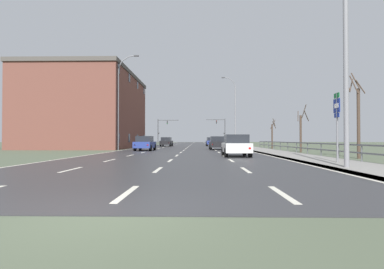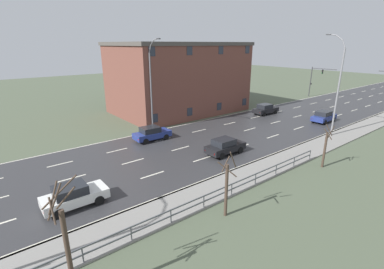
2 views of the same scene
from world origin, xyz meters
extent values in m
cube|color=#4C5642|center=(0.00, 48.00, -0.06)|extent=(160.00, 160.00, 0.12)
cube|color=#303033|center=(0.00, 60.00, 0.01)|extent=(14.00, 120.00, 0.02)
cube|color=beige|center=(-3.50, 7.40, 0.02)|extent=(0.16, 2.20, 0.01)
cube|color=beige|center=(-3.50, 12.80, 0.02)|extent=(0.16, 2.20, 0.01)
cube|color=beige|center=(-3.50, 18.20, 0.02)|extent=(0.16, 2.20, 0.01)
cube|color=beige|center=(-3.50, 23.60, 0.02)|extent=(0.16, 2.20, 0.01)
cube|color=beige|center=(-3.50, 29.00, 0.02)|extent=(0.16, 2.20, 0.01)
cube|color=beige|center=(-3.50, 34.40, 0.02)|extent=(0.16, 2.20, 0.01)
cube|color=beige|center=(-3.50, 39.80, 0.02)|extent=(0.16, 2.20, 0.01)
cube|color=beige|center=(-3.50, 45.20, 0.02)|extent=(0.16, 2.20, 0.01)
cube|color=beige|center=(-3.50, 50.60, 0.02)|extent=(0.16, 2.20, 0.01)
cube|color=beige|center=(-3.50, 56.00, 0.02)|extent=(0.16, 2.20, 0.01)
cube|color=beige|center=(-3.50, 61.40, 0.02)|extent=(0.16, 2.20, 0.01)
cube|color=beige|center=(-3.50, 66.80, 0.02)|extent=(0.16, 2.20, 0.01)
cube|color=beige|center=(-3.50, 72.20, 0.02)|extent=(0.16, 2.20, 0.01)
cube|color=beige|center=(-3.50, 77.60, 0.02)|extent=(0.16, 2.20, 0.01)
cube|color=beige|center=(-3.50, 83.00, 0.02)|extent=(0.16, 2.20, 0.01)
cube|color=beige|center=(-3.50, 88.40, 0.02)|extent=(0.16, 2.20, 0.01)
cube|color=beige|center=(-3.50, 93.80, 0.02)|extent=(0.16, 2.20, 0.01)
cube|color=beige|center=(-3.50, 99.20, 0.02)|extent=(0.16, 2.20, 0.01)
cube|color=beige|center=(-3.50, 104.60, 0.02)|extent=(0.16, 2.20, 0.01)
cube|color=beige|center=(-3.50, 110.00, 0.02)|extent=(0.16, 2.20, 0.01)
cube|color=beige|center=(-3.50, 115.40, 0.02)|extent=(0.16, 2.20, 0.01)
cube|color=beige|center=(0.00, 2.00, 0.02)|extent=(0.16, 2.20, 0.01)
cube|color=beige|center=(0.00, 7.40, 0.02)|extent=(0.16, 2.20, 0.01)
cube|color=beige|center=(0.00, 12.80, 0.02)|extent=(0.16, 2.20, 0.01)
cube|color=beige|center=(0.00, 18.20, 0.02)|extent=(0.16, 2.20, 0.01)
cube|color=beige|center=(0.00, 23.60, 0.02)|extent=(0.16, 2.20, 0.01)
cube|color=beige|center=(0.00, 29.00, 0.02)|extent=(0.16, 2.20, 0.01)
cube|color=beige|center=(0.00, 34.40, 0.02)|extent=(0.16, 2.20, 0.01)
cube|color=beige|center=(0.00, 39.80, 0.02)|extent=(0.16, 2.20, 0.01)
cube|color=beige|center=(0.00, 45.20, 0.02)|extent=(0.16, 2.20, 0.01)
cube|color=beige|center=(0.00, 50.60, 0.02)|extent=(0.16, 2.20, 0.01)
cube|color=beige|center=(0.00, 56.00, 0.02)|extent=(0.16, 2.20, 0.01)
cube|color=beige|center=(0.00, 61.40, 0.02)|extent=(0.16, 2.20, 0.01)
cube|color=beige|center=(0.00, 66.80, 0.02)|extent=(0.16, 2.20, 0.01)
cube|color=beige|center=(0.00, 72.20, 0.02)|extent=(0.16, 2.20, 0.01)
cube|color=beige|center=(0.00, 77.60, 0.02)|extent=(0.16, 2.20, 0.01)
cube|color=beige|center=(0.00, 83.00, 0.02)|extent=(0.16, 2.20, 0.01)
cube|color=beige|center=(0.00, 88.40, 0.02)|extent=(0.16, 2.20, 0.01)
cube|color=beige|center=(0.00, 93.80, 0.02)|extent=(0.16, 2.20, 0.01)
cube|color=beige|center=(0.00, 99.20, 0.02)|extent=(0.16, 2.20, 0.01)
cube|color=beige|center=(0.00, 104.60, 0.02)|extent=(0.16, 2.20, 0.01)
cube|color=beige|center=(0.00, 110.00, 0.02)|extent=(0.16, 2.20, 0.01)
cube|color=beige|center=(0.00, 115.40, 0.02)|extent=(0.16, 2.20, 0.01)
cube|color=beige|center=(3.50, 2.00, 0.02)|extent=(0.16, 2.20, 0.01)
cube|color=beige|center=(3.50, 7.40, 0.02)|extent=(0.16, 2.20, 0.01)
cube|color=beige|center=(3.50, 12.80, 0.02)|extent=(0.16, 2.20, 0.01)
cube|color=beige|center=(3.50, 18.20, 0.02)|extent=(0.16, 2.20, 0.01)
cube|color=beige|center=(3.50, 23.60, 0.02)|extent=(0.16, 2.20, 0.01)
cube|color=beige|center=(3.50, 29.00, 0.02)|extent=(0.16, 2.20, 0.01)
cube|color=beige|center=(3.50, 34.40, 0.02)|extent=(0.16, 2.20, 0.01)
cube|color=beige|center=(3.50, 39.80, 0.02)|extent=(0.16, 2.20, 0.01)
cube|color=beige|center=(3.50, 45.20, 0.02)|extent=(0.16, 2.20, 0.01)
cube|color=beige|center=(3.50, 50.60, 0.02)|extent=(0.16, 2.20, 0.01)
cube|color=beige|center=(3.50, 56.00, 0.02)|extent=(0.16, 2.20, 0.01)
cube|color=beige|center=(3.50, 61.40, 0.02)|extent=(0.16, 2.20, 0.01)
cube|color=beige|center=(3.50, 66.80, 0.02)|extent=(0.16, 2.20, 0.01)
cube|color=beige|center=(3.50, 72.20, 0.02)|extent=(0.16, 2.20, 0.01)
cube|color=beige|center=(3.50, 77.60, 0.02)|extent=(0.16, 2.20, 0.01)
cube|color=beige|center=(3.50, 83.00, 0.02)|extent=(0.16, 2.20, 0.01)
cube|color=beige|center=(3.50, 88.40, 0.02)|extent=(0.16, 2.20, 0.01)
cube|color=beige|center=(3.50, 93.80, 0.02)|extent=(0.16, 2.20, 0.01)
cube|color=beige|center=(3.50, 99.20, 0.02)|extent=(0.16, 2.20, 0.01)
cube|color=beige|center=(3.50, 104.60, 0.02)|extent=(0.16, 2.20, 0.01)
cube|color=beige|center=(3.50, 110.00, 0.02)|extent=(0.16, 2.20, 0.01)
cube|color=beige|center=(3.50, 115.40, 0.02)|extent=(0.16, 2.20, 0.01)
cube|color=beige|center=(6.85, 60.00, 0.02)|extent=(0.16, 120.00, 0.01)
cube|color=beige|center=(-6.85, 60.00, 0.02)|extent=(0.16, 120.00, 0.01)
cube|color=gray|center=(8.50, 60.00, 0.06)|extent=(3.00, 120.00, 0.12)
cube|color=slate|center=(7.08, 60.00, 0.06)|extent=(0.16, 120.00, 0.12)
cube|color=#515459|center=(9.85, 21.13, 0.95)|extent=(0.06, 31.01, 0.08)
cube|color=#515459|center=(9.85, 21.13, 0.55)|extent=(0.06, 31.01, 0.08)
cylinder|color=#515459|center=(9.85, 10.79, 0.50)|extent=(0.07, 0.07, 1.00)
cylinder|color=#515459|center=(9.85, 13.38, 0.50)|extent=(0.07, 0.07, 1.00)
cylinder|color=#515459|center=(9.85, 15.96, 0.50)|extent=(0.07, 0.07, 1.00)
cylinder|color=#515459|center=(9.85, 18.55, 0.50)|extent=(0.07, 0.07, 1.00)
cylinder|color=#515459|center=(9.85, 21.13, 0.50)|extent=(0.07, 0.07, 1.00)
cylinder|color=#515459|center=(9.85, 23.72, 0.50)|extent=(0.07, 0.07, 1.00)
cylinder|color=#515459|center=(9.85, 26.30, 0.50)|extent=(0.07, 0.07, 1.00)
cylinder|color=#515459|center=(9.85, 28.88, 0.50)|extent=(0.07, 0.07, 1.00)
cylinder|color=#515459|center=(9.85, 31.47, 0.50)|extent=(0.07, 0.07, 1.00)
cylinder|color=#515459|center=(9.85, 34.05, 0.50)|extent=(0.07, 0.07, 1.00)
cylinder|color=#515459|center=(9.85, 36.64, 0.50)|extent=(0.07, 0.07, 1.00)
cylinder|color=slate|center=(7.60, 7.63, 4.83)|extent=(0.20, 0.20, 9.67)
cylinder|color=slate|center=(7.60, 45.25, 4.93)|extent=(0.20, 0.20, 9.86)
cylinder|color=slate|center=(7.42, 45.25, 10.26)|extent=(0.47, 0.11, 0.84)
cylinder|color=slate|center=(6.87, 45.25, 10.91)|extent=(0.78, 0.11, 0.59)
cylinder|color=slate|center=(6.08, 45.25, 11.23)|extent=(0.88, 0.11, 0.26)
cube|color=#333335|center=(5.65, 45.25, 11.26)|extent=(0.56, 0.24, 0.12)
cylinder|color=slate|center=(-7.60, 30.20, 4.66)|extent=(0.20, 0.20, 9.32)
cylinder|color=slate|center=(-7.40, 30.20, 9.75)|extent=(0.49, 0.11, 0.89)
cylinder|color=slate|center=(-6.82, 30.20, 10.44)|extent=(0.83, 0.11, 0.63)
cylinder|color=slate|center=(-5.98, 30.20, 10.79)|extent=(0.94, 0.11, 0.27)
cube|color=#333335|center=(-5.52, 30.20, 10.82)|extent=(0.56, 0.24, 0.12)
cylinder|color=slate|center=(8.40, 10.25, 1.77)|extent=(0.09, 0.09, 3.53)
cube|color=#146633|center=(8.38, 10.25, 3.38)|extent=(0.03, 0.56, 0.24)
cube|color=navy|center=(8.38, 10.25, 2.88)|extent=(0.03, 0.68, 0.68)
cube|color=white|center=(8.36, 10.25, 2.88)|extent=(0.01, 0.44, 0.22)
cube|color=navy|center=(8.38, 10.25, 2.41)|extent=(0.03, 0.52, 0.22)
cylinder|color=#38383A|center=(7.90, 68.59, 3.06)|extent=(0.18, 0.18, 6.13)
cylinder|color=#38383A|center=(5.68, 68.59, 5.88)|extent=(4.45, 0.12, 0.12)
cube|color=black|center=(5.90, 68.59, 5.33)|extent=(0.20, 0.28, 0.80)
sphere|color=red|center=(5.90, 68.44, 5.59)|extent=(0.14, 0.14, 0.14)
sphere|color=#2D2D2D|center=(5.90, 68.44, 5.33)|extent=(0.14, 0.14, 0.14)
sphere|color=#2D2D2D|center=(5.90, 68.44, 5.07)|extent=(0.14, 0.14, 0.14)
cube|color=black|center=(7.68, 68.54, 2.60)|extent=(0.18, 0.12, 0.32)
cylinder|color=#38383A|center=(-7.90, 67.34, 2.97)|extent=(0.18, 0.18, 5.94)
cylinder|color=#38383A|center=(-5.48, 67.34, 5.69)|extent=(4.84, 0.12, 0.12)
cube|color=black|center=(-5.72, 67.34, 5.14)|extent=(0.20, 0.28, 0.80)
sphere|color=#2D2D2D|center=(-5.72, 67.19, 5.40)|extent=(0.14, 0.14, 0.14)
sphere|color=#2D2D2D|center=(-5.72, 67.19, 5.14)|extent=(0.14, 0.14, 0.14)
sphere|color=green|center=(-5.72, 67.19, 4.88)|extent=(0.14, 0.14, 0.14)
cube|color=black|center=(-7.68, 67.29, 2.60)|extent=(0.18, 0.12, 0.32)
cube|color=navy|center=(3.92, 50.57, 0.65)|extent=(1.89, 4.15, 0.64)
cube|color=black|center=(3.93, 50.32, 1.27)|extent=(1.62, 2.05, 0.60)
cube|color=slate|center=(3.90, 51.27, 1.25)|extent=(1.41, 0.12, 0.51)
cylinder|color=black|center=(4.69, 51.86, 0.33)|extent=(0.24, 0.67, 0.66)
cylinder|color=black|center=(3.07, 51.81, 0.33)|extent=(0.24, 0.67, 0.66)
cylinder|color=black|center=(4.77, 49.32, 0.33)|extent=(0.24, 0.67, 0.66)
cylinder|color=black|center=(3.15, 49.27, 0.33)|extent=(0.24, 0.67, 0.66)
cube|color=red|center=(3.33, 48.52, 0.65)|extent=(0.16, 0.04, 0.14)
cube|color=red|center=(4.65, 48.56, 0.65)|extent=(0.16, 0.04, 0.14)
cube|color=navy|center=(-4.11, 28.10, 0.65)|extent=(1.87, 4.14, 0.64)
cube|color=black|center=(-4.12, 27.85, 1.27)|extent=(1.61, 2.04, 0.60)
cube|color=slate|center=(-4.09, 28.80, 1.25)|extent=(1.41, 0.12, 0.51)
cylinder|color=black|center=(-3.27, 29.35, 0.33)|extent=(0.24, 0.67, 0.66)
cylinder|color=black|center=(-4.89, 29.39, 0.33)|extent=(0.24, 0.67, 0.66)
cylinder|color=black|center=(-3.34, 26.81, 0.33)|extent=(0.24, 0.67, 0.66)
cylinder|color=black|center=(-4.95, 26.85, 0.33)|extent=(0.24, 0.67, 0.66)
cube|color=red|center=(-4.82, 26.09, 0.65)|extent=(0.16, 0.04, 0.14)
cube|color=red|center=(-3.51, 26.06, 0.65)|extent=(0.16, 0.04, 0.14)
cube|color=black|center=(3.84, 31.64, 0.65)|extent=(1.79, 4.11, 0.64)
cube|color=black|center=(3.84, 31.39, 1.27)|extent=(1.58, 2.01, 0.60)
cube|color=slate|center=(3.83, 32.34, 1.25)|extent=(1.40, 0.09, 0.51)
cylinder|color=black|center=(4.64, 32.92, 0.33)|extent=(0.22, 0.66, 0.66)
cylinder|color=black|center=(3.02, 32.90, 0.33)|extent=(0.22, 0.66, 0.66)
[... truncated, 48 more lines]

